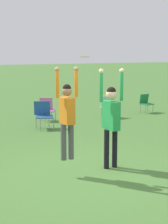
% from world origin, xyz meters
% --- Properties ---
extents(ground_plane, '(120.00, 120.00, 0.00)m').
position_xyz_m(ground_plane, '(0.00, 0.00, 0.00)').
color(ground_plane, '#477533').
extents(person_jumping, '(0.53, 0.39, 1.97)m').
position_xyz_m(person_jumping, '(-0.47, 0.07, 1.39)').
color(person_jumping, '#4C4C51').
rests_on(person_jumping, ground_plane).
extents(person_defending, '(0.62, 0.48, 2.27)m').
position_xyz_m(person_defending, '(0.63, 0.16, 1.22)').
color(person_defending, black).
rests_on(person_defending, ground_plane).
extents(frisbee, '(0.23, 0.23, 0.02)m').
position_xyz_m(frisbee, '(-0.11, 0.01, 2.53)').
color(frisbee, yellow).
extents(camping_chair_0, '(0.68, 0.74, 0.88)m').
position_xyz_m(camping_chair_0, '(1.26, 6.28, 0.50)').
color(camping_chair_0, gray).
rests_on(camping_chair_0, ground_plane).
extents(camping_chair_1, '(0.50, 0.54, 0.79)m').
position_xyz_m(camping_chair_1, '(5.71, 6.25, 0.46)').
color(camping_chair_1, gray).
rests_on(camping_chair_1, ground_plane).
extents(camping_chair_2, '(0.54, 0.58, 0.87)m').
position_xyz_m(camping_chair_2, '(3.62, 5.86, 0.52)').
color(camping_chair_2, gray).
rests_on(camping_chair_2, ground_plane).
extents(camping_chair_3, '(0.71, 0.76, 0.93)m').
position_xyz_m(camping_chair_3, '(0.67, 4.99, 0.53)').
color(camping_chair_3, gray).
rests_on(camping_chair_3, ground_plane).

